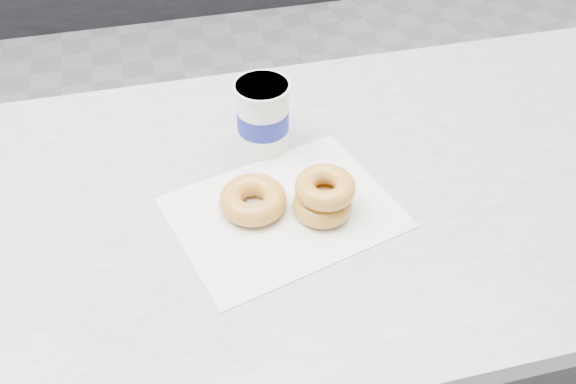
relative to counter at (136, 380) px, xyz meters
name	(u,v)px	position (x,y,z in m)	size (l,w,h in m)	color
ground	(146,291)	(0.00, 0.60, -0.45)	(5.00, 5.00, 0.00)	#939396
counter	(136,380)	(0.00, 0.00, 0.00)	(3.06, 0.76, 0.90)	#333335
wax_paper	(284,212)	(0.30, -0.04, 0.45)	(0.34, 0.26, 0.00)	silver
donut_single	(253,200)	(0.26, -0.02, 0.47)	(0.11, 0.11, 0.04)	gold
donut_stack	(324,196)	(0.36, -0.05, 0.48)	(0.13, 0.13, 0.07)	gold
coffee_cup	(263,116)	(0.31, 0.13, 0.51)	(0.10, 0.10, 0.13)	white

